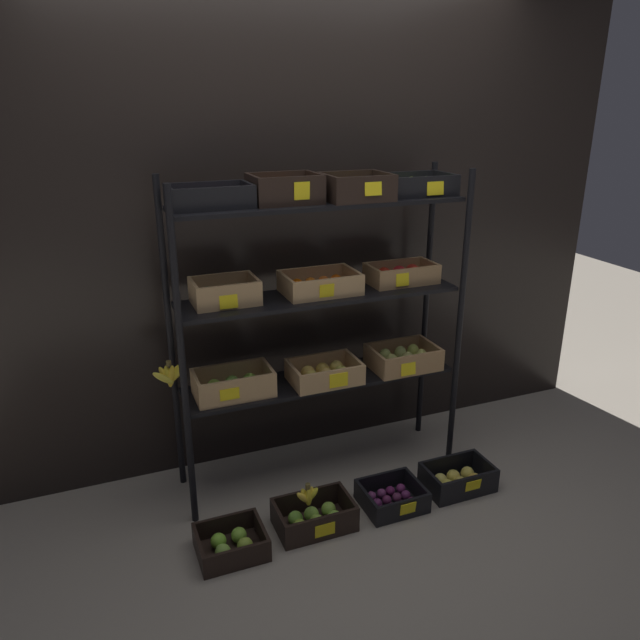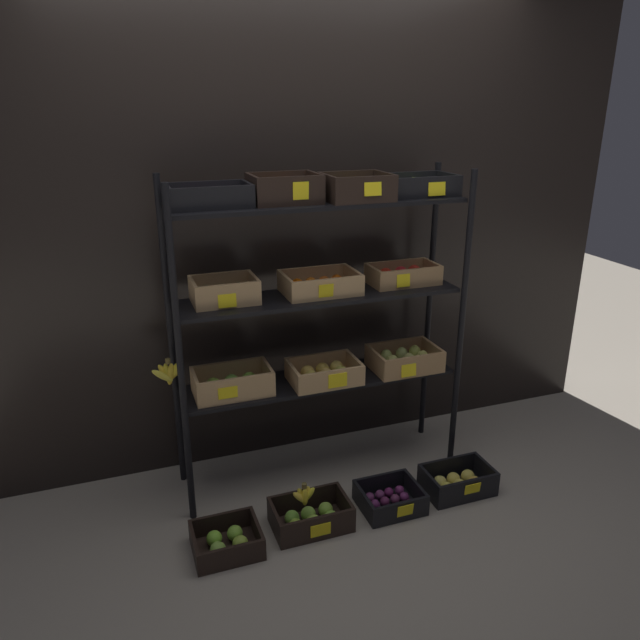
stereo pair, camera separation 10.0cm
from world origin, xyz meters
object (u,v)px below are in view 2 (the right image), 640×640
Objects in this scene: crate_ground_apple_green at (227,542)px; crate_ground_apple_gold at (457,482)px; crate_ground_left_apple_green at (311,517)px; crate_ground_plum at (390,500)px; banana_bunch_loose at (304,496)px; display_rack at (322,291)px.

crate_ground_apple_gold is (1.22, 0.03, 0.01)m from crate_ground_apple_green.
crate_ground_left_apple_green is 1.22× the size of crate_ground_plum.
banana_bunch_loose is at bearing 178.26° from crate_ground_left_apple_green.
banana_bunch_loose is (-0.03, 0.00, 0.13)m from crate_ground_left_apple_green.
banana_bunch_loose is at bearing -119.89° from display_rack.
crate_ground_left_apple_green is at bearing 3.62° from crate_ground_apple_green.
crate_ground_left_apple_green is 2.88× the size of banana_bunch_loose.
crate_ground_plum is 0.85× the size of crate_ground_apple_gold.
crate_ground_apple_green is at bearing -175.92° from banana_bunch_loose.
display_rack is 4.38× the size of crate_ground_left_apple_green.
display_rack is 1.09m from crate_ground_left_apple_green.
crate_ground_apple_green is 0.40m from banana_bunch_loose.
crate_ground_plum is (0.21, -0.42, -0.99)m from display_rack.
display_rack reaches higher than banana_bunch_loose.
display_rack is at bearing 144.71° from crate_ground_apple_gold.
display_rack reaches higher than crate_ground_apple_green.
crate_ground_plum is 2.36× the size of banana_bunch_loose.
display_rack is at bearing 60.11° from banana_bunch_loose.
crate_ground_plum is (0.83, 0.03, -0.00)m from crate_ground_apple_green.
crate_ground_plum is 0.39m from crate_ground_apple_gold.
display_rack is at bearing 63.58° from crate_ground_left_apple_green.
display_rack reaches higher than crate_ground_plum.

